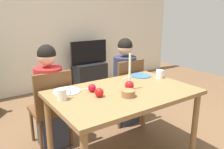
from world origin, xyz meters
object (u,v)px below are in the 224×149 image
(person_left_child, at_px, (50,99))
(mug_left, at_px, (62,94))
(plate_right, at_px, (141,76))
(tv, at_px, (89,52))
(candle_centerpiece, at_px, (130,83))
(chair_left, at_px, (52,105))
(chair_right, at_px, (126,88))
(mug_right, at_px, (160,74))
(tv_stand, at_px, (90,75))
(person_right_child, at_px, (125,83))
(bowl_walnuts, at_px, (128,93))
(plate_left, at_px, (67,91))
(apple_near_candle, at_px, (99,92))
(dining_table, at_px, (123,99))
(apple_by_left_plate, at_px, (92,88))

(person_left_child, xyz_separation_m, mug_left, (-0.06, -0.52, 0.23))
(plate_right, bearing_deg, tv, 79.12)
(candle_centerpiece, distance_m, mug_left, 0.66)
(chair_left, height_order, tv, tv)
(chair_right, xyz_separation_m, mug_right, (0.11, -0.49, 0.29))
(person_left_child, height_order, candle_centerpiece, person_left_child)
(tv_stand, relative_size, mug_right, 4.91)
(person_right_child, bearing_deg, person_left_child, 180.00)
(candle_centerpiece, xyz_separation_m, plate_right, (0.42, 0.30, -0.07))
(candle_centerpiece, relative_size, mug_right, 2.78)
(candle_centerpiece, xyz_separation_m, bowl_walnuts, (-0.13, -0.14, -0.04))
(chair_left, bearing_deg, plate_right, -16.92)
(plate_left, relative_size, plate_right, 1.07)
(candle_centerpiece, height_order, apple_near_candle, candle_centerpiece)
(dining_table, distance_m, person_left_child, 0.83)
(mug_left, height_order, apple_by_left_plate, mug_left)
(chair_left, xyz_separation_m, person_right_child, (1.03, 0.03, 0.06))
(dining_table, distance_m, bowl_walnuts, 0.19)
(person_right_child, distance_m, apple_near_candle, 1.03)
(person_left_child, height_order, tv, person_left_child)
(chair_right, relative_size, apple_near_candle, 10.90)
(tv, distance_m, plate_right, 2.04)
(apple_by_left_plate, bearing_deg, plate_right, 10.99)
(tv_stand, relative_size, apple_by_left_plate, 8.27)
(tv_stand, bearing_deg, plate_left, -123.67)
(candle_centerpiece, xyz_separation_m, mug_right, (0.54, 0.12, -0.02))
(tv, height_order, apple_by_left_plate, tv)
(plate_right, xyz_separation_m, mug_left, (-1.07, -0.18, 0.05))
(chair_left, relative_size, bowl_walnuts, 7.04)
(apple_by_left_plate, bearing_deg, tv, 62.10)
(plate_right, height_order, mug_right, mug_right)
(chair_left, xyz_separation_m, person_left_child, (0.00, 0.03, 0.06))
(person_right_child, relative_size, plate_left, 4.52)
(person_right_child, height_order, plate_right, person_right_child)
(person_right_child, distance_m, tv_stand, 1.73)
(chair_left, xyz_separation_m, tv_stand, (1.40, 1.69, -0.27))
(chair_left, xyz_separation_m, candle_centerpiece, (0.60, -0.61, 0.31))
(mug_right, bearing_deg, tv_stand, 83.30)
(plate_left, relative_size, mug_right, 1.99)
(chair_left, distance_m, mug_left, 0.57)
(tv, relative_size, bowl_walnuts, 6.18)
(dining_table, height_order, chair_left, chair_left)
(chair_left, distance_m, person_left_child, 0.07)
(tv_stand, height_order, plate_left, plate_left)
(person_right_child, height_order, mug_left, person_right_child)
(tv_stand, bearing_deg, apple_by_left_plate, -117.91)
(chair_left, distance_m, tv_stand, 2.21)
(tv_stand, xyz_separation_m, bowl_walnuts, (-0.93, -2.45, 0.54))
(person_right_child, xyz_separation_m, plate_right, (-0.02, -0.34, 0.19))
(dining_table, bearing_deg, chair_left, 130.77)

